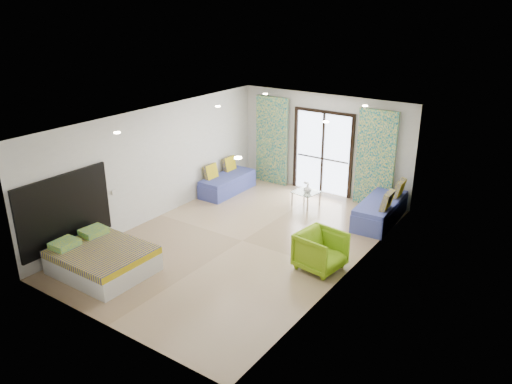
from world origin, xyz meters
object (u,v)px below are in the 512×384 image
Objects in this scene: daybed_right at (381,210)px; coffee_table at (306,193)px; armchair at (321,249)px; daybed_left at (227,183)px; bed at (102,259)px.

daybed_right is 1.97m from coffee_table.
daybed_right is 2.83m from armchair.
daybed_left is at bearing 68.10° from armchair.
daybed_right is at bearing 56.06° from bed.
armchair is at bearing -95.84° from daybed_right.
bed is 0.90× the size of daybed_right.
daybed_right is (3.59, 5.34, 0.04)m from bed.
daybed_right is 2.36× the size of armchair.
daybed_left reaches higher than bed.
coffee_table is 0.79× the size of armchair.
bed is at bearing -126.96° from daybed_right.
bed is at bearing -82.89° from daybed_left.
coffee_table is (1.63, 5.20, 0.08)m from bed.
daybed_left is 4.70m from armchair.
bed is 5.45m from coffee_table.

